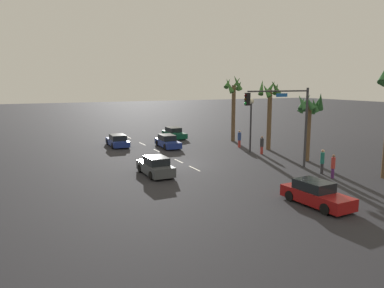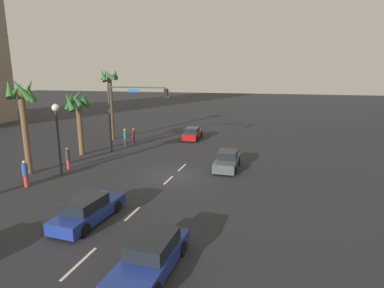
{
  "view_description": "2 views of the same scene",
  "coord_description": "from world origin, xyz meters",
  "px_view_note": "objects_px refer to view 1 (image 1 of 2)",
  "views": [
    {
      "loc": [
        29.88,
        -13.28,
        7.12
      ],
      "look_at": [
        1.41,
        0.12,
        1.96
      ],
      "focal_mm": 35.27,
      "sensor_mm": 36.0,
      "label": 1
    },
    {
      "loc": [
        -21.73,
        -7.59,
        7.62
      ],
      "look_at": [
        2.39,
        -0.79,
        2.02
      ],
      "focal_mm": 29.09,
      "sensor_mm": 36.0,
      "label": 2
    }
  ],
  "objects_px": {
    "pedestrian_3": "(333,165)",
    "pedestrian_2": "(322,161)",
    "car_3": "(174,133)",
    "pedestrian_1": "(262,145)",
    "traffic_signal": "(287,114)",
    "car_2": "(118,141)",
    "palm_tree_3": "(270,100)",
    "pedestrian_0": "(239,138)",
    "palm_tree_2": "(234,95)",
    "streetlamp": "(251,114)",
    "car_0": "(168,142)",
    "palm_tree_1": "(310,111)",
    "car_1": "(155,166)",
    "car_4": "(316,194)"
  },
  "relations": [
    {
      "from": "pedestrian_3",
      "to": "pedestrian_2",
      "type": "bearing_deg",
      "value": 167.56
    },
    {
      "from": "car_3",
      "to": "pedestrian_1",
      "type": "height_order",
      "value": "pedestrian_1"
    },
    {
      "from": "traffic_signal",
      "to": "pedestrian_2",
      "type": "distance_m",
      "value": 4.58
    },
    {
      "from": "car_2",
      "to": "palm_tree_3",
      "type": "relative_size",
      "value": 0.63
    },
    {
      "from": "traffic_signal",
      "to": "pedestrian_3",
      "type": "distance_m",
      "value": 5.4
    },
    {
      "from": "pedestrian_2",
      "to": "pedestrian_0",
      "type": "bearing_deg",
      "value": 176.98
    },
    {
      "from": "car_3",
      "to": "pedestrian_2",
      "type": "distance_m",
      "value": 22.99
    },
    {
      "from": "pedestrian_0",
      "to": "palm_tree_2",
      "type": "height_order",
      "value": "palm_tree_2"
    },
    {
      "from": "palm_tree_2",
      "to": "streetlamp",
      "type": "bearing_deg",
      "value": -17.56
    },
    {
      "from": "pedestrian_2",
      "to": "car_0",
      "type": "bearing_deg",
      "value": -158.6
    },
    {
      "from": "pedestrian_1",
      "to": "pedestrian_2",
      "type": "xyz_separation_m",
      "value": [
        8.84,
        -0.58,
        0.09
      ]
    },
    {
      "from": "traffic_signal",
      "to": "palm_tree_1",
      "type": "distance_m",
      "value": 4.72
    },
    {
      "from": "pedestrian_0",
      "to": "palm_tree_2",
      "type": "distance_m",
      "value": 6.45
    },
    {
      "from": "car_2",
      "to": "car_3",
      "type": "distance_m",
      "value": 8.78
    },
    {
      "from": "car_0",
      "to": "pedestrian_3",
      "type": "distance_m",
      "value": 19.04
    },
    {
      "from": "streetlamp",
      "to": "palm_tree_1",
      "type": "xyz_separation_m",
      "value": [
        5.88,
        2.34,
        0.65
      ]
    },
    {
      "from": "car_2",
      "to": "pedestrian_1",
      "type": "height_order",
      "value": "pedestrian_1"
    },
    {
      "from": "car_0",
      "to": "palm_tree_1",
      "type": "bearing_deg",
      "value": 36.37
    },
    {
      "from": "pedestrian_3",
      "to": "palm_tree_2",
      "type": "bearing_deg",
      "value": 171.81
    },
    {
      "from": "car_3",
      "to": "pedestrian_0",
      "type": "bearing_deg",
      "value": 22.0
    },
    {
      "from": "car_1",
      "to": "pedestrian_2",
      "type": "height_order",
      "value": "pedestrian_2"
    },
    {
      "from": "pedestrian_3",
      "to": "palm_tree_1",
      "type": "height_order",
      "value": "palm_tree_1"
    },
    {
      "from": "palm_tree_3",
      "to": "car_3",
      "type": "bearing_deg",
      "value": -154.08
    },
    {
      "from": "car_1",
      "to": "palm_tree_3",
      "type": "distance_m",
      "value": 16.36
    },
    {
      "from": "pedestrian_0",
      "to": "palm_tree_3",
      "type": "height_order",
      "value": "palm_tree_3"
    },
    {
      "from": "pedestrian_1",
      "to": "palm_tree_3",
      "type": "xyz_separation_m",
      "value": [
        -1.83,
        2.14,
        4.33
      ]
    },
    {
      "from": "car_1",
      "to": "pedestrian_1",
      "type": "height_order",
      "value": "pedestrian_1"
    },
    {
      "from": "pedestrian_3",
      "to": "palm_tree_1",
      "type": "xyz_separation_m",
      "value": [
        -5.81,
        2.8,
        3.58
      ]
    },
    {
      "from": "traffic_signal",
      "to": "pedestrian_1",
      "type": "xyz_separation_m",
      "value": [
        -6.51,
        2.34,
        -3.63
      ]
    },
    {
      "from": "car_2",
      "to": "pedestrian_3",
      "type": "bearing_deg",
      "value": 27.71
    },
    {
      "from": "car_0",
      "to": "pedestrian_0",
      "type": "distance_m",
      "value": 7.96
    },
    {
      "from": "pedestrian_0",
      "to": "palm_tree_2",
      "type": "relative_size",
      "value": 0.24
    },
    {
      "from": "car_0",
      "to": "car_1",
      "type": "distance_m",
      "value": 12.64
    },
    {
      "from": "car_3",
      "to": "streetlamp",
      "type": "height_order",
      "value": "streetlamp"
    },
    {
      "from": "car_3",
      "to": "pedestrian_3",
      "type": "bearing_deg",
      "value": 6.72
    },
    {
      "from": "pedestrian_0",
      "to": "pedestrian_2",
      "type": "distance_m",
      "value": 13.23
    },
    {
      "from": "pedestrian_2",
      "to": "car_1",
      "type": "bearing_deg",
      "value": -113.45
    },
    {
      "from": "car_1",
      "to": "pedestrian_2",
      "type": "distance_m",
      "value": 13.09
    },
    {
      "from": "traffic_signal",
      "to": "pedestrian_3",
      "type": "height_order",
      "value": "traffic_signal"
    },
    {
      "from": "car_2",
      "to": "traffic_signal",
      "type": "xyz_separation_m",
      "value": [
        17.27,
        9.59,
        3.96
      ]
    },
    {
      "from": "streetlamp",
      "to": "car_2",
      "type": "bearing_deg",
      "value": -129.07
    },
    {
      "from": "car_1",
      "to": "pedestrian_3",
      "type": "distance_m",
      "value": 13.44
    },
    {
      "from": "traffic_signal",
      "to": "streetlamp",
      "type": "xyz_separation_m",
      "value": [
        -7.93,
        1.91,
        -0.67
      ]
    },
    {
      "from": "car_4",
      "to": "traffic_signal",
      "type": "distance_m",
      "value": 9.89
    },
    {
      "from": "car_0",
      "to": "traffic_signal",
      "type": "xyz_separation_m",
      "value": [
        14.25,
        4.73,
        3.95
      ]
    },
    {
      "from": "car_0",
      "to": "palm_tree_3",
      "type": "relative_size",
      "value": 0.62
    },
    {
      "from": "pedestrian_0",
      "to": "palm_tree_3",
      "type": "xyz_separation_m",
      "value": [
        2.54,
        2.02,
        4.29
      ]
    },
    {
      "from": "car_0",
      "to": "car_4",
      "type": "distance_m",
      "value": 22.29
    },
    {
      "from": "car_3",
      "to": "palm_tree_3",
      "type": "distance_m",
      "value": 14.23
    },
    {
      "from": "car_3",
      "to": "car_2",
      "type": "bearing_deg",
      "value": -68.89
    }
  ]
}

